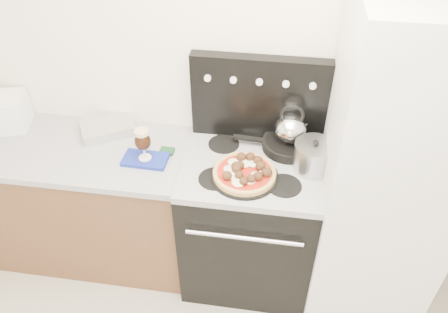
% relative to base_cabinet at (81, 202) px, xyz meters
% --- Properties ---
extents(room_shell, '(3.52, 3.01, 2.52)m').
position_rel_base_cabinet_xyz_m(room_shell, '(1.02, -0.91, 0.82)').
color(room_shell, '#B5AE9B').
rests_on(room_shell, ground).
extents(base_cabinet, '(1.45, 0.60, 0.86)m').
position_rel_base_cabinet_xyz_m(base_cabinet, '(0.00, 0.00, 0.00)').
color(base_cabinet, brown).
rests_on(base_cabinet, ground).
extents(countertop, '(1.48, 0.63, 0.04)m').
position_rel_base_cabinet_xyz_m(countertop, '(0.00, 0.00, 0.45)').
color(countertop, '#AAAAB1').
rests_on(countertop, base_cabinet).
extents(stove_body, '(0.76, 0.65, 0.88)m').
position_rel_base_cabinet_xyz_m(stove_body, '(1.10, -0.02, 0.01)').
color(stove_body, black).
rests_on(stove_body, ground).
extents(cooktop, '(0.76, 0.65, 0.04)m').
position_rel_base_cabinet_xyz_m(cooktop, '(1.10, -0.02, 0.47)').
color(cooktop, '#ADADB2').
rests_on(cooktop, stove_body).
extents(backguard, '(0.76, 0.08, 0.50)m').
position_rel_base_cabinet_xyz_m(backguard, '(1.10, 0.25, 0.74)').
color(backguard, black).
rests_on(backguard, cooktop).
extents(fridge, '(0.64, 0.68, 1.90)m').
position_rel_base_cabinet_xyz_m(fridge, '(1.80, -0.05, 0.52)').
color(fridge, silver).
rests_on(fridge, ground).
extents(foil_sheet, '(0.38, 0.35, 0.06)m').
position_rel_base_cabinet_xyz_m(foil_sheet, '(0.21, 0.17, 0.50)').
color(foil_sheet, white).
rests_on(foil_sheet, countertop).
extents(oven_mitt, '(0.25, 0.15, 0.02)m').
position_rel_base_cabinet_xyz_m(oven_mitt, '(0.51, -0.06, 0.48)').
color(oven_mitt, '#182996').
rests_on(oven_mitt, countertop).
extents(beer_glass, '(0.10, 0.10, 0.19)m').
position_rel_base_cabinet_xyz_m(beer_glass, '(0.51, -0.06, 0.59)').
color(beer_glass, black).
rests_on(beer_glass, oven_mitt).
extents(pizza_pan, '(0.36, 0.36, 0.01)m').
position_rel_base_cabinet_xyz_m(pizza_pan, '(1.07, -0.14, 0.50)').
color(pizza_pan, black).
rests_on(pizza_pan, cooktop).
extents(pizza, '(0.40, 0.40, 0.05)m').
position_rel_base_cabinet_xyz_m(pizza, '(1.07, -0.14, 0.53)').
color(pizza, '#DDBA6B').
rests_on(pizza, pizza_pan).
extents(skillet, '(0.32, 0.32, 0.05)m').
position_rel_base_cabinet_xyz_m(skillet, '(1.29, 0.14, 0.52)').
color(skillet, black).
rests_on(skillet, cooktop).
extents(tea_kettle, '(0.18, 0.18, 0.20)m').
position_rel_base_cabinet_xyz_m(tea_kettle, '(1.29, 0.14, 0.64)').
color(tea_kettle, silver).
rests_on(tea_kettle, skillet).
extents(stock_pot, '(0.21, 0.21, 0.15)m').
position_rel_base_cabinet_xyz_m(stock_pot, '(1.43, -0.01, 0.57)').
color(stock_pot, '#B5B6B8').
rests_on(stock_pot, cooktop).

